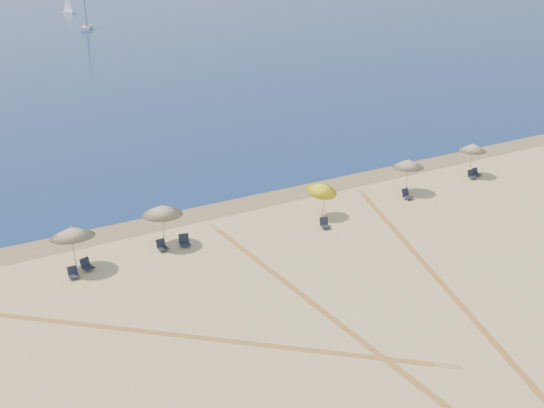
% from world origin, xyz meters
% --- Properties ---
extents(ground, '(160.00, 160.00, 0.00)m').
position_xyz_m(ground, '(0.00, 0.00, 0.00)').
color(ground, tan).
rests_on(ground, ground).
extents(wet_sand, '(500.00, 500.00, 0.00)m').
position_xyz_m(wet_sand, '(0.00, 24.00, 0.00)').
color(wet_sand, olive).
rests_on(wet_sand, ground).
extents(umbrella_1, '(2.34, 2.37, 2.64)m').
position_xyz_m(umbrella_1, '(-12.33, 19.89, 2.27)').
color(umbrella_1, gray).
rests_on(umbrella_1, ground).
extents(umbrella_2, '(2.32, 2.32, 2.63)m').
position_xyz_m(umbrella_2, '(-7.11, 20.30, 2.29)').
color(umbrella_2, gray).
rests_on(umbrella_2, ground).
extents(umbrella_3, '(1.96, 2.04, 2.58)m').
position_xyz_m(umbrella_3, '(3.15, 19.09, 2.06)').
color(umbrella_3, gray).
rests_on(umbrella_3, ground).
extents(umbrella_4, '(2.19, 2.19, 2.58)m').
position_xyz_m(umbrella_4, '(10.85, 19.64, 2.23)').
color(umbrella_4, gray).
rests_on(umbrella_4, ground).
extents(umbrella_5, '(2.05, 2.05, 2.64)m').
position_xyz_m(umbrella_5, '(17.55, 19.95, 2.29)').
color(umbrella_5, gray).
rests_on(umbrella_5, ground).
extents(chair_1, '(0.55, 0.64, 0.61)m').
position_xyz_m(chair_1, '(-12.69, 19.16, 0.27)').
color(chair_1, black).
rests_on(chair_1, ground).
extents(chair_2, '(0.71, 0.77, 0.65)m').
position_xyz_m(chair_2, '(-11.81, 19.70, 0.29)').
color(chair_2, black).
rests_on(chair_2, ground).
extents(chair_3, '(0.58, 0.66, 0.65)m').
position_xyz_m(chair_3, '(-7.43, 19.89, 0.29)').
color(chair_3, black).
rests_on(chair_3, ground).
extents(chair_4, '(0.71, 0.79, 0.71)m').
position_xyz_m(chair_4, '(-6.10, 19.75, 0.31)').
color(chair_4, black).
rests_on(chair_4, ground).
extents(chair_5, '(0.66, 0.73, 0.66)m').
position_xyz_m(chair_5, '(2.38, 17.67, 0.29)').
color(chair_5, black).
rests_on(chair_5, ground).
extents(chair_6, '(0.64, 0.74, 0.72)m').
position_xyz_m(chair_6, '(10.18, 18.84, 0.32)').
color(chair_6, black).
rests_on(chair_6, ground).
extents(chair_7, '(0.56, 0.66, 0.67)m').
position_xyz_m(chair_7, '(17.26, 19.50, 0.29)').
color(chair_7, black).
rests_on(chair_7, ground).
extents(chair_8, '(0.52, 0.61, 0.63)m').
position_xyz_m(chair_8, '(18.01, 19.75, 0.28)').
color(chair_8, black).
rests_on(chair_8, ground).
extents(sailboat_0, '(4.23, 6.73, 9.85)m').
position_xyz_m(sailboat_0, '(22.50, 134.43, 2.98)').
color(sailboat_0, white).
rests_on(sailboat_0, ocean).
extents(sailboat_1, '(2.81, 4.73, 6.89)m').
position_xyz_m(sailboat_1, '(30.26, 177.59, 2.08)').
color(sailboat_1, white).
rests_on(sailboat_1, ocean).
extents(tire_tracks, '(53.80, 43.08, 0.00)m').
position_xyz_m(tire_tracks, '(-4.09, 9.60, 0.00)').
color(tire_tracks, tan).
rests_on(tire_tracks, ground).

